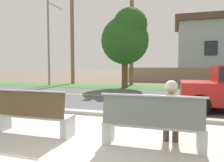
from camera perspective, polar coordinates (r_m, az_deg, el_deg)
The scene contains 12 objects.
ground_plane at distance 11.82m, azimuth 8.54°, elevation -3.35°, with size 140.00×140.00×0.00m, color #665B4C.
sidewalk_pavement at distance 4.59m, azimuth -5.77°, elevation -14.97°, with size 44.00×3.60×0.01m, color #B7B2A8.
curb_edge at distance 6.35m, azimuth 1.08°, elevation -9.13°, with size 44.00×0.30×0.11m, color #ADA89E.
street_asphalt at distance 10.35m, azimuth 7.34°, elevation -4.35°, with size 52.00×8.00×0.01m, color #515156.
road_centre_line at distance 10.35m, azimuth 7.34°, elevation -4.32°, with size 48.00×0.14×0.01m, color #E0CC4C.
far_verge_grass at distance 14.80m, azimuth 10.23°, elevation -1.87°, with size 48.00×2.80×0.02m, color #38702D.
bench_left at distance 4.91m, azimuth -21.21°, elevation -8.52°, with size 1.84×0.48×1.01m.
bench_right at distance 3.92m, azimuth 10.85°, elevation -11.44°, with size 1.84×0.48×1.01m.
seated_person_olive at distance 4.02m, azimuth 15.81°, elevation -7.93°, with size 0.52×0.68×1.25m.
streetlamp at distance 17.42m, azimuth -16.61°, elevation 11.50°, with size 0.24×2.10×6.67m.
shade_tree_far_left at distance 14.69m, azimuth 3.90°, elevation 11.93°, with size 3.30×3.30×5.45m.
garden_wall at distance 20.63m, azimuth 22.51°, elevation 1.45°, with size 13.00×0.36×1.40m, color gray.
Camera 1 is at (1.68, -3.61, 1.49)m, focal length 33.44 mm.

